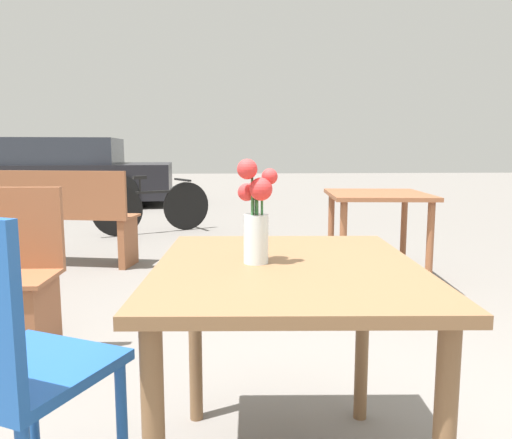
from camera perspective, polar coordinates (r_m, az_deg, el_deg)
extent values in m
cube|color=brown|center=(1.45, 3.60, -5.61)|extent=(0.80, 0.96, 0.03)
cylinder|color=brown|center=(1.94, -6.97, -12.94)|extent=(0.05, 0.05, 0.67)
cylinder|color=brown|center=(1.98, 12.05, -12.69)|extent=(0.05, 0.05, 0.67)
cylinder|color=silver|center=(1.44, 0.00, -2.23)|extent=(0.07, 0.07, 0.14)
cylinder|color=silver|center=(1.44, 0.00, -3.34)|extent=(0.06, 0.06, 0.08)
cylinder|color=#337038|center=(1.42, 0.68, -0.16)|extent=(0.01, 0.01, 0.23)
sphere|color=red|center=(1.41, 1.56, 4.94)|extent=(0.05, 0.05, 0.05)
cylinder|color=#337038|center=(1.44, 0.01, -0.99)|extent=(0.01, 0.01, 0.18)
sphere|color=red|center=(1.45, 0.04, 3.37)|extent=(0.06, 0.06, 0.06)
cylinder|color=#337038|center=(1.43, -0.31, -1.07)|extent=(0.01, 0.01, 0.18)
sphere|color=red|center=(1.43, -1.08, 3.14)|extent=(0.05, 0.05, 0.05)
cylinder|color=#337038|center=(1.41, -0.44, 0.14)|extent=(0.01, 0.01, 0.24)
sphere|color=red|center=(1.38, -1.01, 5.78)|extent=(0.06, 0.06, 0.06)
cylinder|color=#337038|center=(1.42, 0.14, -0.98)|extent=(0.01, 0.01, 0.19)
sphere|color=red|center=(1.39, 0.57, 3.50)|extent=(0.07, 0.07, 0.07)
cube|color=#1E519E|center=(1.49, -24.90, -15.40)|extent=(0.54, 0.54, 0.03)
cylinder|color=#1E519E|center=(1.81, -24.15, -19.33)|extent=(0.03, 0.03, 0.44)
cylinder|color=#1E519E|center=(1.60, -15.02, -22.62)|extent=(0.03, 0.03, 0.44)
cube|color=brown|center=(2.59, -23.17, -10.98)|extent=(0.07, 0.33, 0.43)
cube|color=brown|center=(4.91, -23.86, 0.44)|extent=(1.88, 0.71, 0.02)
cube|color=brown|center=(4.76, -24.99, 2.69)|extent=(1.81, 0.39, 0.40)
cube|color=brown|center=(4.56, -14.40, -2.52)|extent=(0.12, 0.33, 0.43)
cube|color=brown|center=(3.86, 13.71, 2.77)|extent=(0.79, 0.86, 0.03)
cylinder|color=brown|center=(3.52, 9.90, -3.42)|extent=(0.05, 0.05, 0.68)
cylinder|color=brown|center=(3.66, 19.23, -3.33)|extent=(0.05, 0.05, 0.68)
cylinder|color=brown|center=(4.18, 8.57, -1.58)|extent=(0.05, 0.05, 0.68)
cylinder|color=brown|center=(4.30, 16.51, -1.57)|extent=(0.05, 0.05, 0.68)
cylinder|color=black|center=(6.15, -15.55, 0.99)|extent=(0.56, 0.33, 0.62)
cylinder|color=black|center=(6.46, -7.97, 1.53)|extent=(0.56, 0.33, 0.62)
cube|color=black|center=(6.27, -11.72, 3.08)|extent=(0.72, 0.41, 0.03)
cylinder|color=black|center=(6.21, -13.13, 3.85)|extent=(0.02, 0.02, 0.18)
cube|color=black|center=(6.21, -13.15, 4.70)|extent=(0.17, 0.13, 0.04)
cube|color=black|center=(6.42, -8.39, 4.51)|extent=(0.25, 0.41, 0.02)
cube|color=black|center=(9.97, -22.01, 4.12)|extent=(4.36, 2.18, 0.62)
cube|color=#2D333D|center=(9.96, -22.18, 7.25)|extent=(2.45, 1.89, 0.47)
cylinder|color=black|center=(8.86, -15.11, 3.03)|extent=(0.61, 0.22, 0.60)
cylinder|color=black|center=(10.63, -13.90, 3.86)|extent=(0.61, 0.22, 0.60)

